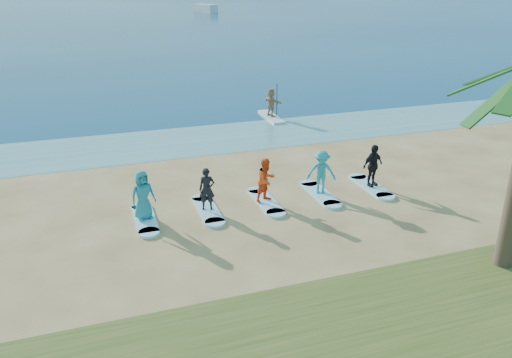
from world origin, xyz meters
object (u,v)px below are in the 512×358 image
object	(u,v)px
student_1	(207,189)
surfboard_3	(320,194)
surfboard_2	(266,202)
paddleboard	(271,117)
surfboard_0	(145,219)
student_4	(373,166)
surfboard_1	(208,210)
student_2	(266,180)
student_3	(321,172)
surfboard_4	(371,186)
student_0	(143,195)
paddleboarder	(271,102)
boat_offshore_b	(205,12)

from	to	relation	value
student_1	surfboard_3	size ratio (longest dim) A/B	0.70
surfboard_2	student_1	bearing A→B (deg)	180.00
paddleboard	surfboard_0	size ratio (longest dim) A/B	1.36
student_4	paddleboard	bearing A→B (deg)	75.27
surfboard_1	student_2	distance (m)	2.38
student_3	surfboard_0	bearing A→B (deg)	-156.57
surfboard_2	student_3	bearing A→B (deg)	0.00
surfboard_2	surfboard_4	distance (m)	4.43
student_0	surfboard_3	xyz separation A→B (m)	(6.65, 0.00, -0.91)
surfboard_1	student_3	xyz separation A→B (m)	(4.43, 0.00, 0.89)
paddleboard	student_3	xyz separation A→B (m)	(-2.13, -11.14, 0.88)
paddleboarder	student_2	bearing A→B (deg)	142.33
student_3	surfboard_1	bearing A→B (deg)	-156.57
boat_offshore_b	student_1	world-z (taller)	student_1
student_2	surfboard_4	world-z (taller)	student_2
student_0	surfboard_0	bearing A→B (deg)	0.00
student_0	student_4	xyz separation A→B (m)	(8.87, 0.00, -0.02)
student_2	surfboard_3	world-z (taller)	student_2
boat_offshore_b	surfboard_2	xyz separation A→B (m)	(-22.30, -102.90, 0.04)
surfboard_1	surfboard_3	world-z (taller)	same
surfboard_4	student_4	xyz separation A→B (m)	(0.00, 0.00, 0.89)
student_1	student_3	distance (m)	4.43
surfboard_1	paddleboard	bearing A→B (deg)	59.50
student_0	student_2	xyz separation A→B (m)	(4.43, 0.00, -0.04)
surfboard_0	student_0	world-z (taller)	student_0
paddleboard	student_0	size ratio (longest dim) A/B	1.74
student_3	surfboard_4	size ratio (longest dim) A/B	0.77
paddleboarder	boat_offshore_b	size ratio (longest dim) A/B	0.24
paddleboard	surfboard_1	world-z (taller)	paddleboard
surfboard_0	surfboard_4	bearing A→B (deg)	0.00
student_1	surfboard_2	size ratio (longest dim) A/B	0.70
student_0	surfboard_1	size ratio (longest dim) A/B	0.78
boat_offshore_b	surfboard_0	size ratio (longest dim) A/B	3.09
student_0	paddleboarder	bearing A→B (deg)	33.39
student_0	surfboard_3	distance (m)	6.71
boat_offshore_b	surfboard_1	bearing A→B (deg)	-125.19
paddleboard	surfboard_1	xyz separation A→B (m)	(-6.56, -11.14, -0.01)
surfboard_0	surfboard_2	xyz separation A→B (m)	(4.43, 0.00, 0.00)
paddleboard	student_2	bearing A→B (deg)	-110.15
surfboard_0	surfboard_2	size ratio (longest dim) A/B	1.00
boat_offshore_b	student_4	size ratio (longest dim) A/B	4.02
surfboard_4	surfboard_2	bearing A→B (deg)	180.00
paddleboard	surfboard_3	bearing A→B (deg)	-99.66
surfboard_0	student_2	size ratio (longest dim) A/B	1.34
surfboard_3	surfboard_4	bearing A→B (deg)	0.00
paddleboarder	student_0	world-z (taller)	student_0
surfboard_3	student_3	xyz separation A→B (m)	(0.00, 0.00, 0.89)
surfboard_0	surfboard_2	distance (m)	4.43
boat_offshore_b	student_2	distance (m)	105.30
surfboard_0	student_1	xyz separation A→B (m)	(2.22, 0.00, 0.81)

